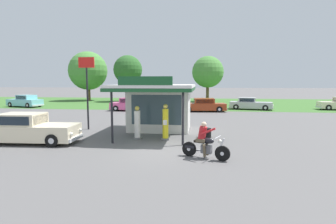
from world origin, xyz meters
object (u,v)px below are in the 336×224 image
parked_car_second_row_spare (203,105)px  parked_car_back_row_far_right (250,104)px  bystander_standing_back_lot (149,107)px  spare_tire_stack (206,133)px  gas_pump_offside (165,123)px  parked_car_back_row_far_left (131,105)px  gas_pump_nearside (137,124)px  parked_car_back_row_right (25,101)px  motorcycle_with_rider (205,143)px  featured_classic_sedan (26,130)px  roadside_pole_sign (87,81)px

parked_car_second_row_spare → parked_car_back_row_far_right: bearing=28.3°
bystander_standing_back_lot → spare_tire_stack: 11.04m
gas_pump_offside → spare_tire_stack: bearing=22.3°
spare_tire_stack → parked_car_second_row_spare: bearing=90.6°
parked_car_back_row_far_left → bystander_standing_back_lot: (3.00, -4.31, 0.17)m
parked_car_back_row_far_left → bystander_standing_back_lot: 5.25m
gas_pump_nearside → parked_car_back_row_right: (-19.58, 17.77, -0.14)m
bystander_standing_back_lot → gas_pump_nearside: bearing=-82.4°
parked_car_back_row_far_left → spare_tire_stack: bearing=-59.2°
parked_car_back_row_right → parked_car_second_row_spare: 23.50m
gas_pump_offside → parked_car_second_row_spare: (2.15, 15.09, -0.25)m
motorcycle_with_rider → parked_car_second_row_spare: (-0.01, 18.58, 0.02)m
featured_classic_sedan → parked_car_second_row_spare: (9.44, 16.80, -0.04)m
spare_tire_stack → gas_pump_offside: bearing=-157.7°
parked_car_second_row_spare → roadside_pole_sign: roadside_pole_sign is taller
roadside_pole_sign → gas_pump_nearside: bearing=-32.8°
gas_pump_offside → parked_car_second_row_spare: size_ratio=0.38×
parked_car_back_row_far_right → bystander_standing_back_lot: (-10.77, -7.51, 0.19)m
motorcycle_with_rider → bystander_standing_back_lot: bystander_standing_back_lot is taller
gas_pump_nearside → motorcycle_with_rider: 5.15m
gas_pump_offside → motorcycle_with_rider: gas_pump_offside is taller
gas_pump_offside → featured_classic_sedan: (-7.30, -1.70, -0.21)m
parked_car_back_row_far_left → roadside_pole_sign: 12.53m
gas_pump_nearside → bystander_standing_back_lot: size_ratio=1.19×
motorcycle_with_rider → spare_tire_stack: motorcycle_with_rider is taller
bystander_standing_back_lot → featured_classic_sedan: bearing=-109.1°
motorcycle_with_rider → spare_tire_stack: bearing=88.3°
parked_car_back_row_right → parked_car_back_row_far_right: bearing=0.7°
parked_car_back_row_far_right → gas_pump_offside: bearing=-113.1°
parked_car_back_row_far_right → bystander_standing_back_lot: bystander_standing_back_lot is taller
parked_car_back_row_right → spare_tire_stack: bearing=-35.6°
gas_pump_nearside → roadside_pole_sign: 5.50m
parked_car_back_row_right → spare_tire_stack: 28.90m
motorcycle_with_rider → bystander_standing_back_lot: bearing=110.3°
gas_pump_offside → motorcycle_with_rider: size_ratio=1.00×
featured_classic_sedan → parked_car_second_row_spare: bearing=60.7°
parked_car_second_row_spare → spare_tire_stack: 14.16m
gas_pump_offside → bystander_standing_back_lot: (-3.04, 10.60, -0.09)m
parked_car_back_row_far_right → roadside_pole_sign: 20.68m
gas_pump_nearside → roadside_pole_sign: size_ratio=0.39×
featured_classic_sedan → spare_tire_stack: 9.95m
motorcycle_with_rider → featured_classic_sedan: bearing=169.3°
motorcycle_with_rider → parked_car_back_row_right: bearing=137.7°
parked_car_back_row_right → spare_tire_stack: (23.49, -16.83, -0.46)m
parked_car_back_row_right → roadside_pole_sign: (15.45, -15.11, 2.62)m
parked_car_back_row_far_left → roadside_pole_sign: size_ratio=0.99×
parked_car_back_row_right → parked_car_back_row_far_left: bearing=-10.7°
gas_pump_offside → parked_car_back_row_right: (-21.20, 17.77, -0.20)m
gas_pump_nearside → parked_car_second_row_spare: bearing=76.0°
bystander_standing_back_lot → roadside_pole_sign: 8.75m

